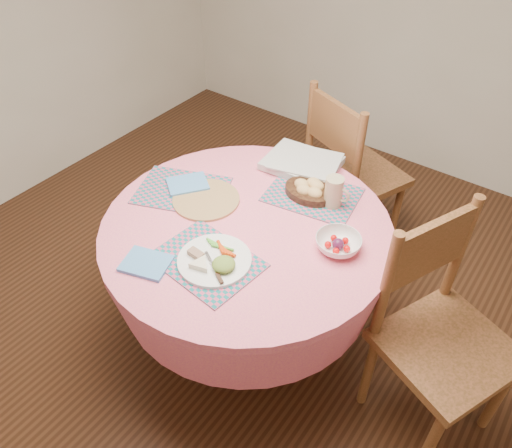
# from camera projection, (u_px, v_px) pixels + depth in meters

# --- Properties ---
(ground) EXTENTS (4.00, 4.00, 0.00)m
(ground) POSITION_uv_depth(u_px,v_px,m) (248.00, 333.00, 2.60)
(ground) COLOR #331C0F
(ground) RESTS_ON ground
(dining_table) EXTENTS (1.24, 1.24, 0.75)m
(dining_table) POSITION_uv_depth(u_px,v_px,m) (247.00, 257.00, 2.23)
(dining_table) COLOR #FF7784
(dining_table) RESTS_ON ground
(chair_right) EXTENTS (0.60, 0.61, 1.03)m
(chair_right) POSITION_uv_depth(u_px,v_px,m) (439.00, 330.00, 1.96)
(chair_right) COLOR brown
(chair_right) RESTS_ON ground
(chair_back) EXTENTS (0.60, 0.59, 1.02)m
(chair_back) POSITION_uv_depth(u_px,v_px,m) (349.00, 170.00, 2.78)
(chair_back) COLOR brown
(chair_back) RESTS_ON ground
(placemat_front) EXTENTS (0.43, 0.34, 0.01)m
(placemat_front) POSITION_uv_depth(u_px,v_px,m) (207.00, 261.00, 1.94)
(placemat_front) COLOR #13696E
(placemat_front) RESTS_ON dining_table
(placemat_left) EXTENTS (0.48, 0.43, 0.01)m
(placemat_left) POSITION_uv_depth(u_px,v_px,m) (182.00, 190.00, 2.28)
(placemat_left) COLOR #13696E
(placemat_left) RESTS_ON dining_table
(placemat_back) EXTENTS (0.44, 0.36, 0.01)m
(placemat_back) POSITION_uv_depth(u_px,v_px,m) (313.00, 195.00, 2.26)
(placemat_back) COLOR #13696E
(placemat_back) RESTS_ON dining_table
(wicker_trivet) EXTENTS (0.30, 0.30, 0.01)m
(wicker_trivet) POSITION_uv_depth(u_px,v_px,m) (206.00, 200.00, 2.23)
(wicker_trivet) COLOR #9C7143
(wicker_trivet) RESTS_ON dining_table
(napkin_near) EXTENTS (0.21, 0.19, 0.01)m
(napkin_near) POSITION_uv_depth(u_px,v_px,m) (146.00, 263.00, 1.92)
(napkin_near) COLOR #4F8BCB
(napkin_near) RESTS_ON dining_table
(napkin_far) EXTENTS (0.22, 0.23, 0.01)m
(napkin_far) POSITION_uv_depth(u_px,v_px,m) (188.00, 184.00, 2.30)
(napkin_far) COLOR #4F8BCB
(napkin_far) RESTS_ON placemat_left
(dinner_plate) EXTENTS (0.29, 0.29, 0.05)m
(dinner_plate) POSITION_uv_depth(u_px,v_px,m) (215.00, 260.00, 1.92)
(dinner_plate) COLOR white
(dinner_plate) RESTS_ON placemat_front
(bread_bowl) EXTENTS (0.23, 0.23, 0.08)m
(bread_bowl) POSITION_uv_depth(u_px,v_px,m) (309.00, 189.00, 2.23)
(bread_bowl) COLOR black
(bread_bowl) RESTS_ON placemat_back
(latte_mug) EXTENTS (0.12, 0.08, 0.14)m
(latte_mug) POSITION_uv_depth(u_px,v_px,m) (334.00, 192.00, 2.15)
(latte_mug) COLOR tan
(latte_mug) RESTS_ON placemat_back
(fruit_bowl) EXTENTS (0.24, 0.24, 0.06)m
(fruit_bowl) POSITION_uv_depth(u_px,v_px,m) (338.00, 244.00, 1.98)
(fruit_bowl) COLOR white
(fruit_bowl) RESTS_ON dining_table
(newspaper_stack) EXTENTS (0.39, 0.32, 0.04)m
(newspaper_stack) POSITION_uv_depth(u_px,v_px,m) (302.00, 163.00, 2.41)
(newspaper_stack) COLOR silver
(newspaper_stack) RESTS_ON dining_table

